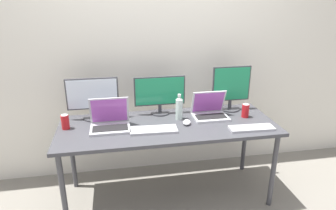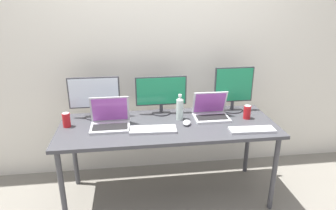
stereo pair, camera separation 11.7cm
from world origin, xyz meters
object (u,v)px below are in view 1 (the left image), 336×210
Objects in this scene: laptop_secondary at (210,111)px; mouse_by_keyboard at (187,122)px; laptop_silver at (110,121)px; keyboard_main at (154,130)px; keyboard_aux at (252,128)px; monitor_right at (231,87)px; work_desk at (168,130)px; soda_can_by_laptop at (245,111)px; monitor_center at (160,94)px; monitor_left at (93,97)px; soda_can_near_keyboard at (65,122)px; water_bottle at (179,108)px.

laptop_secondary reaches higher than mouse_by_keyboard.
laptop_silver is 0.91m from laptop_secondary.
keyboard_main is 1.03× the size of keyboard_aux.
keyboard_main is 0.83m from keyboard_aux.
laptop_silver is (-1.16, -0.23, -0.17)m from monitor_right.
laptop_silver is at bearing 178.11° from work_desk.
soda_can_by_laptop is (0.87, 0.15, 0.05)m from keyboard_main.
mouse_by_keyboard is at bearing -57.35° from monitor_center.
work_desk is 0.74m from monitor_left.
monitor_left is 0.33m from soda_can_near_keyboard.
work_desk is at bearing -4.26° from soda_can_near_keyboard.
mouse_by_keyboard reaches higher than work_desk.
mouse_by_keyboard is at bearing 18.07° from keyboard_main.
keyboard_main is 0.32m from mouse_by_keyboard.
soda_can_by_laptop is (1.60, -0.03, 0.00)m from soda_can_near_keyboard.
laptop_secondary is 0.28m from mouse_by_keyboard.
laptop_silver is at bearing -172.57° from water_bottle.
laptop_secondary is at bearing 168.48° from soda_can_by_laptop.
monitor_center reaches higher than work_desk.
keyboard_main is 1.64× the size of water_bottle.
soda_can_near_keyboard is (-0.23, -0.19, -0.14)m from monitor_left.
laptop_secondary is 0.33m from soda_can_by_laptop.
mouse_by_keyboard is (-0.51, 0.20, 0.01)m from keyboard_aux.
water_bottle is (0.62, 0.08, 0.05)m from laptop_silver.
monitor_left is 3.65× the size of soda_can_by_laptop.
monitor_center is at bearing 147.34° from keyboard_aux.
monitor_left is 4.52× the size of mouse_by_keyboard.
monitor_right is 1.10× the size of keyboard_main.
monitor_left is at bearing 120.57° from laptop_silver.
monitor_left is 0.87m from mouse_by_keyboard.
monitor_left reaches higher than keyboard_main.
monitor_left is 0.78m from water_bottle.
water_bottle is at bearing 174.31° from soda_can_by_laptop.
laptop_secondary is (0.91, 0.09, -0.00)m from laptop_silver.
water_bottle is 0.99m from soda_can_near_keyboard.
monitor_left reaches higher than soda_can_near_keyboard.
soda_can_by_laptop is at bearing -5.69° from water_bottle.
laptop_silver is 0.85× the size of keyboard_main.
water_bottle is at bearing 7.43° from laptop_silver.
monitor_right reaches higher than keyboard_aux.
monitor_right reaches higher than soda_can_near_keyboard.
monitor_center is 4.70× the size of mouse_by_keyboard.
monitor_left is 0.65m from keyboard_main.
soda_can_near_keyboard is (-0.87, 0.06, 0.12)m from work_desk.
soda_can_near_keyboard is (-0.99, -0.03, -0.05)m from water_bottle.
soda_can_near_keyboard reaches higher than work_desk.
monitor_center is at bearing 178.71° from monitor_right.
laptop_silver is 3.26× the size of mouse_by_keyboard.
laptop_silver reaches higher than keyboard_aux.
keyboard_main is (-0.81, -0.37, -0.22)m from monitor_right.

